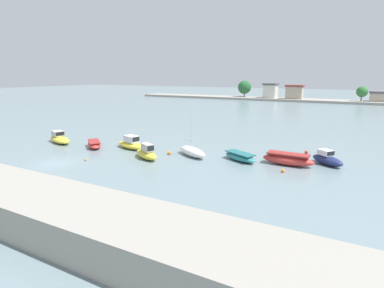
{
  "coord_description": "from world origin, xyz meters",
  "views": [
    {
      "loc": [
        27.75,
        -20.57,
        9.33
      ],
      "look_at": [
        10.68,
        11.41,
        1.02
      ],
      "focal_mm": 28.24,
      "sensor_mm": 36.0,
      "label": 1
    }
  ],
  "objects_px": {
    "mooring_buoy_1": "(306,152)",
    "moored_boat_7": "(327,159)",
    "moored_boat_6": "(288,159)",
    "moored_boat_4": "(192,151)",
    "moored_boat_1": "(94,144)",
    "moored_boat_5": "(240,157)",
    "mooring_buoy_2": "(169,153)",
    "moored_boat_2": "(131,144)",
    "moored_boat_0": "(59,139)",
    "mooring_buoy_0": "(86,160)",
    "moored_boat_3": "(146,153)",
    "mooring_buoy_3": "(283,171)"
  },
  "relations": [
    {
      "from": "mooring_buoy_1",
      "to": "moored_boat_7",
      "type": "bearing_deg",
      "value": -54.71
    },
    {
      "from": "mooring_buoy_1",
      "to": "moored_boat_6",
      "type": "bearing_deg",
      "value": -100.8
    },
    {
      "from": "moored_boat_4",
      "to": "moored_boat_7",
      "type": "xyz_separation_m",
      "value": [
        14.3,
        3.72,
        0.04
      ]
    },
    {
      "from": "moored_boat_4",
      "to": "moored_boat_7",
      "type": "bearing_deg",
      "value": 43.64
    },
    {
      "from": "moored_boat_1",
      "to": "moored_boat_7",
      "type": "xyz_separation_m",
      "value": [
        27.69,
        6.02,
        0.17
      ]
    },
    {
      "from": "moored_boat_5",
      "to": "mooring_buoy_2",
      "type": "relative_size",
      "value": 10.81
    },
    {
      "from": "moored_boat_1",
      "to": "mooring_buoy_1",
      "type": "distance_m",
      "value": 26.92
    },
    {
      "from": "moored_boat_2",
      "to": "moored_boat_6",
      "type": "xyz_separation_m",
      "value": [
        19.41,
        1.99,
        0.01
      ]
    },
    {
      "from": "moored_boat_0",
      "to": "mooring_buoy_2",
      "type": "xyz_separation_m",
      "value": [
        17.23,
        1.69,
        -0.36
      ]
    },
    {
      "from": "moored_boat_7",
      "to": "mooring_buoy_0",
      "type": "height_order",
      "value": "moored_boat_7"
    },
    {
      "from": "moored_boat_3",
      "to": "moored_boat_7",
      "type": "height_order",
      "value": "moored_boat_3"
    },
    {
      "from": "moored_boat_7",
      "to": "mooring_buoy_2",
      "type": "height_order",
      "value": "moored_boat_7"
    },
    {
      "from": "moored_boat_3",
      "to": "moored_boat_4",
      "type": "height_order",
      "value": "moored_boat_4"
    },
    {
      "from": "moored_boat_1",
      "to": "moored_boat_2",
      "type": "bearing_deg",
      "value": 61.19
    },
    {
      "from": "moored_boat_7",
      "to": "moored_boat_0",
      "type": "bearing_deg",
      "value": -130.41
    },
    {
      "from": "moored_boat_5",
      "to": "moored_boat_6",
      "type": "bearing_deg",
      "value": 35.42
    },
    {
      "from": "moored_boat_0",
      "to": "moored_boat_3",
      "type": "relative_size",
      "value": 1.3
    },
    {
      "from": "moored_boat_2",
      "to": "mooring_buoy_0",
      "type": "bearing_deg",
      "value": -81.94
    },
    {
      "from": "moored_boat_4",
      "to": "mooring_buoy_3",
      "type": "bearing_deg",
      "value": 22.76
    },
    {
      "from": "moored_boat_0",
      "to": "mooring_buoy_1",
      "type": "bearing_deg",
      "value": 37.51
    },
    {
      "from": "moored_boat_2",
      "to": "mooring_buoy_3",
      "type": "relative_size",
      "value": 15.48
    },
    {
      "from": "moored_boat_3",
      "to": "moored_boat_4",
      "type": "distance_m",
      "value": 5.33
    },
    {
      "from": "moored_boat_6",
      "to": "moored_boat_7",
      "type": "height_order",
      "value": "moored_boat_7"
    },
    {
      "from": "mooring_buoy_0",
      "to": "moored_boat_2",
      "type": "bearing_deg",
      "value": 83.79
    },
    {
      "from": "moored_boat_6",
      "to": "mooring_buoy_3",
      "type": "xyz_separation_m",
      "value": [
        0.1,
        -2.77,
        -0.44
      ]
    },
    {
      "from": "moored_boat_6",
      "to": "mooring_buoy_0",
      "type": "height_order",
      "value": "moored_boat_6"
    },
    {
      "from": "moored_boat_0",
      "to": "moored_boat_3",
      "type": "xyz_separation_m",
      "value": [
        15.85,
        -0.97,
        0.05
      ]
    },
    {
      "from": "moored_boat_4",
      "to": "mooring_buoy_2",
      "type": "relative_size",
      "value": 14.11
    },
    {
      "from": "moored_boat_5",
      "to": "moored_boat_2",
      "type": "bearing_deg",
      "value": -148.47
    },
    {
      "from": "moored_boat_2",
      "to": "moored_boat_4",
      "type": "bearing_deg",
      "value": 16.91
    },
    {
      "from": "mooring_buoy_0",
      "to": "mooring_buoy_2",
      "type": "bearing_deg",
      "value": 44.46
    },
    {
      "from": "moored_boat_4",
      "to": "mooring_buoy_0",
      "type": "height_order",
      "value": "moored_boat_4"
    },
    {
      "from": "mooring_buoy_3",
      "to": "moored_boat_6",
      "type": "bearing_deg",
      "value": 92.0
    },
    {
      "from": "moored_boat_0",
      "to": "mooring_buoy_3",
      "type": "relative_size",
      "value": 17.23
    },
    {
      "from": "moored_boat_1",
      "to": "mooring_buoy_2",
      "type": "bearing_deg",
      "value": 47.37
    },
    {
      "from": "moored_boat_4",
      "to": "moored_boat_6",
      "type": "bearing_deg",
      "value": 37.56
    },
    {
      "from": "mooring_buoy_3",
      "to": "moored_boat_0",
      "type": "bearing_deg",
      "value": -177.72
    },
    {
      "from": "mooring_buoy_0",
      "to": "moored_boat_1",
      "type": "bearing_deg",
      "value": 127.28
    },
    {
      "from": "mooring_buoy_3",
      "to": "moored_boat_5",
      "type": "bearing_deg",
      "value": 158.71
    },
    {
      "from": "mooring_buoy_0",
      "to": "mooring_buoy_3",
      "type": "distance_m",
      "value": 21.19
    },
    {
      "from": "moored_boat_4",
      "to": "mooring_buoy_3",
      "type": "xyz_separation_m",
      "value": [
        10.74,
        -1.18,
        -0.38
      ]
    },
    {
      "from": "moored_boat_3",
      "to": "moored_boat_1",
      "type": "bearing_deg",
      "value": -157.68
    },
    {
      "from": "moored_boat_7",
      "to": "mooring_buoy_2",
      "type": "bearing_deg",
      "value": -125.96
    },
    {
      "from": "moored_boat_3",
      "to": "mooring_buoy_3",
      "type": "height_order",
      "value": "moored_boat_3"
    },
    {
      "from": "moored_boat_3",
      "to": "moored_boat_4",
      "type": "bearing_deg",
      "value": 68.4
    },
    {
      "from": "moored_boat_4",
      "to": "moored_boat_5",
      "type": "relative_size",
      "value": 1.3
    },
    {
      "from": "moored_boat_4",
      "to": "moored_boat_1",
      "type": "bearing_deg",
      "value": -141.2
    },
    {
      "from": "moored_boat_0",
      "to": "mooring_buoy_1",
      "type": "xyz_separation_m",
      "value": [
        31.7,
        9.75,
        -0.36
      ]
    },
    {
      "from": "mooring_buoy_1",
      "to": "moored_boat_2",
      "type": "bearing_deg",
      "value": -159.31
    },
    {
      "from": "moored_boat_7",
      "to": "moored_boat_2",
      "type": "bearing_deg",
      "value": -130.41
    }
  ]
}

